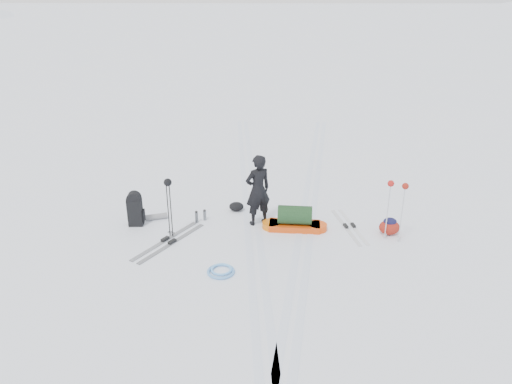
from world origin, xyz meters
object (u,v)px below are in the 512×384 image
at_px(pulk_sled, 295,220).
at_px(ski_poles_black, 168,190).
at_px(skier, 258,190).
at_px(expedition_rucksack, 138,209).

relative_size(pulk_sled, ski_poles_black, 1.08).
height_order(skier, expedition_rucksack, skier).
xyz_separation_m(skier, ski_poles_black, (-1.83, -0.66, 0.28)).
relative_size(pulk_sled, expedition_rucksack, 1.79).
bearing_deg(pulk_sled, expedition_rucksack, -178.18).
bearing_deg(skier, expedition_rucksack, -25.87).
height_order(expedition_rucksack, ski_poles_black, ski_poles_black).
relative_size(skier, pulk_sled, 1.12).
bearing_deg(ski_poles_black, skier, -1.07).
bearing_deg(expedition_rucksack, pulk_sled, -5.23).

